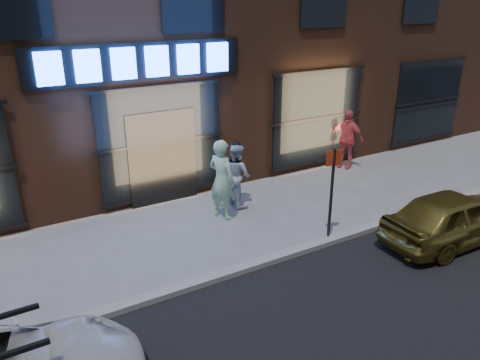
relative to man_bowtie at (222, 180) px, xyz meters
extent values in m
plane|color=slate|center=(-0.84, -2.32, -0.98)|extent=(90.00, 90.00, 0.00)
cube|color=gray|center=(-0.84, -2.32, -0.92)|extent=(60.00, 0.25, 0.12)
cube|color=black|center=(-1.24, 1.63, 2.62)|extent=(5.20, 0.06, 0.90)
cube|color=black|center=(-0.84, 1.60, 0.22)|extent=(1.80, 0.10, 2.40)
cube|color=#FFBF72|center=(-0.84, 1.66, 0.62)|extent=(3.00, 0.04, 2.60)
cube|color=black|center=(-0.84, 1.62, 0.62)|extent=(3.20, 0.06, 2.80)
cube|color=#FFBF72|center=(4.16, 1.66, 0.62)|extent=(3.00, 0.04, 2.60)
cube|color=black|center=(4.16, 1.62, 0.62)|extent=(3.20, 0.06, 2.80)
cube|color=#FFBF72|center=(9.16, 1.66, 0.62)|extent=(3.00, 0.04, 2.60)
cube|color=black|center=(9.16, 1.62, 0.62)|extent=(3.20, 0.06, 2.80)
cube|color=#2659FF|center=(-3.24, 1.56, 2.62)|extent=(0.55, 0.12, 0.70)
cube|color=#2659FF|center=(-2.44, 1.56, 2.62)|extent=(0.55, 0.12, 0.70)
cube|color=#2659FF|center=(-1.64, 1.56, 2.62)|extent=(0.55, 0.12, 0.70)
cube|color=#2659FF|center=(-0.84, 1.56, 2.62)|extent=(0.55, 0.12, 0.70)
cube|color=#2659FF|center=(-0.04, 1.56, 2.62)|extent=(0.55, 0.12, 0.70)
cube|color=#2659FF|center=(0.76, 1.56, 2.62)|extent=(0.55, 0.12, 0.70)
imported|color=#B5EEC2|center=(0.00, 0.00, 0.00)|extent=(0.70, 0.84, 1.96)
imported|color=silver|center=(0.68, 0.47, -0.16)|extent=(0.72, 0.87, 1.64)
imported|color=#C75257|center=(5.04, 1.22, -0.06)|extent=(0.88, 1.16, 1.84)
imported|color=olive|center=(3.73, -3.60, -0.39)|extent=(3.49, 1.50, 1.17)
cylinder|color=#262628|center=(1.43, -2.22, 0.08)|extent=(0.07, 0.07, 2.11)
cube|color=#B93015|center=(1.43, -2.22, 0.94)|extent=(0.33, 0.12, 0.34)
camera|label=1|loc=(-4.86, -9.07, 4.02)|focal=35.00mm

